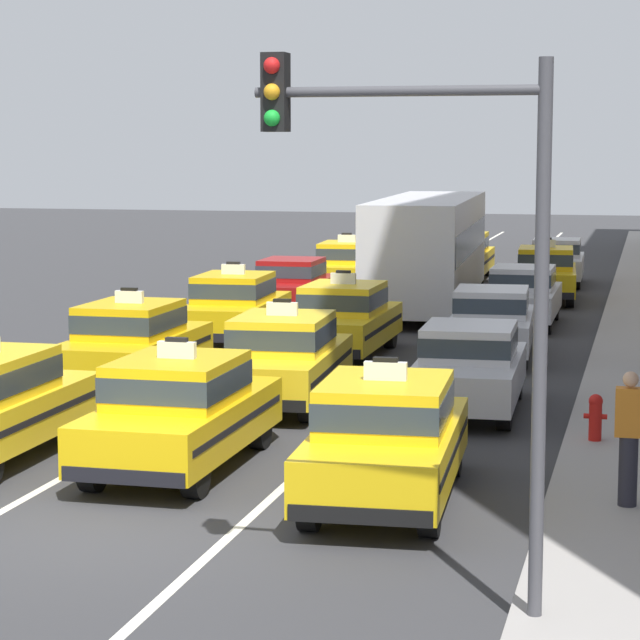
{
  "coord_description": "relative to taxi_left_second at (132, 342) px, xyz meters",
  "views": [
    {
      "loc": [
        6.45,
        -14.62,
        4.67
      ],
      "look_at": [
        0.16,
        10.67,
        1.3
      ],
      "focal_mm": 75.14,
      "sensor_mm": 36.0,
      "label": 1
    }
  ],
  "objects": [
    {
      "name": "lane_stripe_left_center",
      "position": [
        1.8,
        10.32,
        -0.87
      ],
      "size": [
        0.14,
        80.0,
        0.01
      ],
      "primitive_type": "cube",
      "color": "silver",
      "rests_on": "ground"
    },
    {
      "name": "sedan_right_second",
      "position": [
        6.78,
        -1.04,
        -0.03
      ],
      "size": [
        1.91,
        4.36,
        1.58
      ],
      "color": "black",
      "rests_on": "ground"
    },
    {
      "name": "taxi_center_second",
      "position": [
        3.41,
        -1.15,
        0.0
      ],
      "size": [
        2.05,
        4.65,
        1.96
      ],
      "color": "black",
      "rests_on": "ground"
    },
    {
      "name": "fire_hydrant",
      "position": [
        9.08,
        -3.51,
        -0.33
      ],
      "size": [
        0.36,
        0.22,
        0.73
      ],
      "color": "red",
      "rests_on": "sidewalk_curb"
    },
    {
      "name": "taxi_right_fifth",
      "position": [
        6.73,
        16.68,
        0.0
      ],
      "size": [
        2.08,
        4.66,
        1.96
      ],
      "color": "black",
      "rests_on": "ground"
    },
    {
      "name": "lane_stripe_center_right",
      "position": [
        5.0,
        10.32,
        -0.87
      ],
      "size": [
        0.14,
        80.0,
        0.01
      ],
      "primitive_type": "cube",
      "color": "silver",
      "rests_on": "ground"
    },
    {
      "name": "taxi_right_nearest",
      "position": [
        6.52,
        -7.33,
        0.0
      ],
      "size": [
        2.06,
        4.65,
        1.96
      ],
      "color": "black",
      "rests_on": "ground"
    },
    {
      "name": "sedan_left_fourth",
      "position": [
        0.09,
        11.69,
        -0.03
      ],
      "size": [
        1.85,
        4.34,
        1.58
      ],
      "color": "black",
      "rests_on": "ground"
    },
    {
      "name": "sedan_right_fourth",
      "position": [
        6.6,
        10.81,
        -0.03
      ],
      "size": [
        1.78,
        4.31,
        1.58
      ],
      "color": "black",
      "rests_on": "ground"
    },
    {
      "name": "bus_center_fourth",
      "position": [
        3.52,
        14.28,
        0.94
      ],
      "size": [
        3.12,
        11.32,
        3.22
      ],
      "color": "black",
      "rests_on": "ground"
    },
    {
      "name": "ground_plane",
      "position": [
        3.4,
        -9.68,
        -0.88
      ],
      "size": [
        160.0,
        160.0,
        0.0
      ],
      "primitive_type": "plane",
      "color": "#353538"
    },
    {
      "name": "sedan_right_sixth",
      "position": [
        6.7,
        21.82,
        -0.03
      ],
      "size": [
        1.89,
        4.35,
        1.58
      ],
      "color": "black",
      "rests_on": "ground"
    },
    {
      "name": "taxi_left_fifth",
      "position": [
        0.37,
        17.39,
        0.0
      ],
      "size": [
        2.08,
        4.66,
        1.96
      ],
      "color": "black",
      "rests_on": "ground"
    },
    {
      "name": "pedestrian_trailing",
      "position": [
        9.64,
        -7.29,
        0.15
      ],
      "size": [
        0.36,
        0.24,
        1.73
      ],
      "color": "#23232D",
      "rests_on": "sidewalk_curb"
    },
    {
      "name": "taxi_center_fifth",
      "position": [
        3.35,
        22.93,
        0.0
      ],
      "size": [
        1.93,
        4.6,
        1.96
      ],
      "color": "black",
      "rests_on": "ground"
    },
    {
      "name": "sedan_right_third",
      "position": [
        6.44,
        5.15,
        -0.03
      ],
      "size": [
        2.03,
        4.4,
        1.58
      ],
      "color": "black",
      "rests_on": "ground"
    },
    {
      "name": "taxi_center_third",
      "position": [
        3.22,
        4.59,
        0.0
      ],
      "size": [
        1.82,
        4.56,
        1.96
      ],
      "color": "black",
      "rests_on": "ground"
    },
    {
      "name": "taxi_left_third",
      "position": [
        0.15,
        6.17,
        0.0
      ],
      "size": [
        2.03,
        4.64,
        1.96
      ],
      "color": "black",
      "rests_on": "ground"
    },
    {
      "name": "taxi_left_second",
      "position": [
        0.0,
        0.0,
        0.0
      ],
      "size": [
        1.82,
        4.56,
        1.96
      ],
      "color": "black",
      "rests_on": "ground"
    },
    {
      "name": "traffic_light_pole",
      "position": [
        7.88,
        -11.63,
        2.94
      ],
      "size": [
        2.87,
        0.33,
        5.58
      ],
      "color": "#47474C",
      "rests_on": "ground"
    },
    {
      "name": "taxi_center_nearest",
      "position": [
        3.26,
        -6.26,
        0.0
      ],
      "size": [
        1.84,
        4.57,
        1.96
      ],
      "color": "black",
      "rests_on": "ground"
    }
  ]
}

